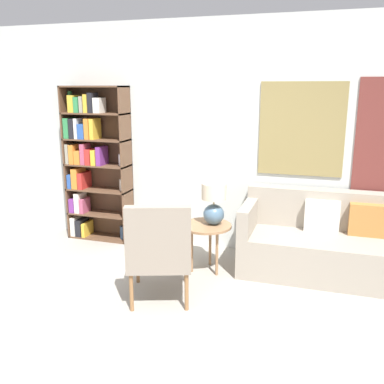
% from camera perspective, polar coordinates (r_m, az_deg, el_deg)
% --- Properties ---
extents(ground_plane, '(14.00, 14.00, 0.00)m').
position_cam_1_polar(ground_plane, '(3.72, -6.18, -17.69)').
color(ground_plane, '#9E998E').
extents(wall_back, '(6.40, 0.08, 2.70)m').
position_cam_1_polar(wall_back, '(5.11, 3.23, 7.25)').
color(wall_back, silver).
rests_on(wall_back, ground_plane).
extents(bookshelf, '(0.83, 0.30, 1.95)m').
position_cam_1_polar(bookshelf, '(5.60, -13.34, 4.11)').
color(bookshelf, brown).
rests_on(bookshelf, ground_plane).
extents(armchair, '(0.75, 0.80, 0.96)m').
position_cam_1_polar(armchair, '(3.88, -4.40, -7.39)').
color(armchair, olive).
rests_on(armchair, ground_plane).
extents(couch, '(2.08, 0.81, 0.85)m').
position_cam_1_polar(couch, '(4.78, 19.40, -6.74)').
color(couch, '#9E9384').
rests_on(couch, ground_plane).
extents(side_table, '(0.53, 0.53, 0.52)m').
position_cam_1_polar(side_table, '(4.55, 1.93, -5.01)').
color(side_table, '#99704C').
rests_on(side_table, ground_plane).
extents(table_lamp, '(0.26, 0.26, 0.45)m').
position_cam_1_polar(table_lamp, '(4.49, 2.93, -1.39)').
color(table_lamp, slate).
rests_on(table_lamp, side_table).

